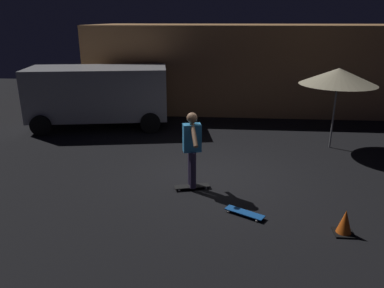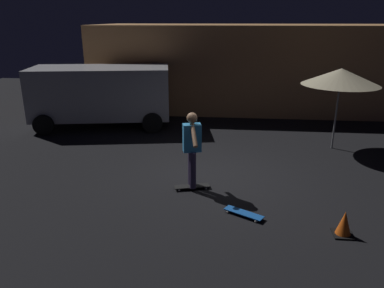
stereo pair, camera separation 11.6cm
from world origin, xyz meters
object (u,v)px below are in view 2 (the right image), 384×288
(parked_van, at_px, (101,93))
(patio_umbrella, at_px, (341,77))
(skateboard_spare, at_px, (244,213))
(skateboard_ridden, at_px, (192,186))
(skater, at_px, (192,145))
(traffic_cone, at_px, (344,224))

(parked_van, height_order, patio_umbrella, patio_umbrella)
(patio_umbrella, xyz_separation_m, skateboard_spare, (-2.68, -4.18, -2.02))
(skateboard_ridden, height_order, skateboard_spare, same)
(skateboard_spare, bearing_deg, patio_umbrella, 57.37)
(parked_van, xyz_separation_m, skateboard_ridden, (3.63, -4.79, -1.11))
(parked_van, bearing_deg, skateboard_ridden, -52.85)
(patio_umbrella, bearing_deg, parked_van, 167.18)
(skateboard_spare, bearing_deg, skateboard_ridden, 135.57)
(parked_van, distance_m, skateboard_ridden, 6.11)
(parked_van, xyz_separation_m, patio_umbrella, (7.41, -1.69, 0.91))
(parked_van, xyz_separation_m, skater, (3.63, -4.79, -0.12))
(skateboard_ridden, relative_size, skateboard_spare, 1.04)
(parked_van, distance_m, skateboard_spare, 7.62)
(skateboard_spare, relative_size, traffic_cone, 1.69)
(skateboard_spare, distance_m, skater, 1.83)
(patio_umbrella, relative_size, skateboard_ridden, 2.86)
(skateboard_spare, bearing_deg, traffic_cone, -16.05)
(skateboard_ridden, distance_m, traffic_cone, 3.22)
(parked_van, height_order, skater, parked_van)
(patio_umbrella, bearing_deg, skater, -140.67)
(patio_umbrella, xyz_separation_m, skateboard_ridden, (-3.79, -3.10, -2.02))
(skater, bearing_deg, parked_van, 127.15)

